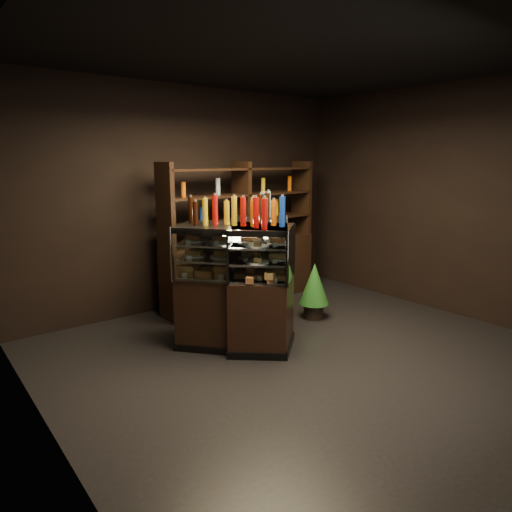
# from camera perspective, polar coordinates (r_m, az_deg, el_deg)

# --- Properties ---
(ground) EXTENTS (5.00, 5.00, 0.00)m
(ground) POSITION_cam_1_polar(r_m,az_deg,el_deg) (4.87, 7.55, -12.76)
(ground) COLOR black
(ground) RESTS_ON ground
(room_shell) EXTENTS (5.02, 5.02, 3.01)m
(room_shell) POSITION_cam_1_polar(r_m,az_deg,el_deg) (4.42, 8.25, 10.74)
(room_shell) COLOR black
(room_shell) RESTS_ON ground
(display_case) EXTENTS (1.62, 1.35, 1.36)m
(display_case) POSITION_cam_1_polar(r_m,az_deg,el_deg) (5.13, -1.01, -5.85)
(display_case) COLOR black
(display_case) RESTS_ON ground
(food_display) EXTENTS (1.23, 0.97, 0.42)m
(food_display) POSITION_cam_1_polar(r_m,az_deg,el_deg) (4.98, -1.01, 0.36)
(food_display) COLOR #BF7744
(food_display) RESTS_ON display_case
(bottles_top) EXTENTS (1.06, 0.83, 0.30)m
(bottles_top) POSITION_cam_1_polar(r_m,az_deg,el_deg) (4.91, -1.07, 5.68)
(bottles_top) COLOR black
(bottles_top) RESTS_ON display_case
(potted_conifer) EXTENTS (0.39, 0.39, 0.82)m
(potted_conifer) POSITION_cam_1_polar(r_m,az_deg,el_deg) (5.93, 7.31, -3.35)
(potted_conifer) COLOR black
(potted_conifer) RESTS_ON ground
(back_shelving) EXTENTS (2.47, 0.53, 2.00)m
(back_shelving) POSITION_cam_1_polar(r_m,az_deg,el_deg) (6.50, -1.77, -0.66)
(back_shelving) COLOR black
(back_shelving) RESTS_ON ground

